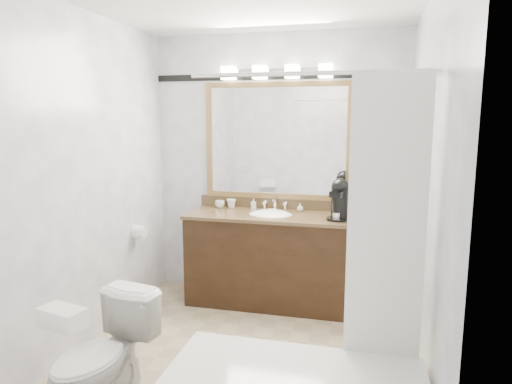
# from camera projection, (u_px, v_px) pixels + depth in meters

# --- Properties ---
(room) EXTENTS (2.42, 2.62, 2.52)m
(room) POSITION_uv_depth(u_px,v_px,m) (240.00, 187.00, 3.12)
(room) COLOR tan
(room) RESTS_ON ground
(vanity) EXTENTS (1.53, 0.58, 0.97)m
(vanity) POSITION_uv_depth(u_px,v_px,m) (270.00, 257.00, 4.23)
(vanity) COLOR black
(vanity) RESTS_ON ground
(mirror) EXTENTS (1.40, 0.04, 1.10)m
(mirror) POSITION_uv_depth(u_px,v_px,m) (277.00, 141.00, 4.31)
(mirror) COLOR #9A7645
(mirror) RESTS_ON room
(vanity_light_bar) EXTENTS (1.02, 0.14, 0.12)m
(vanity_light_bar) POSITION_uv_depth(u_px,v_px,m) (276.00, 72.00, 4.16)
(vanity_light_bar) COLOR silver
(vanity_light_bar) RESTS_ON room
(accent_stripe) EXTENTS (2.40, 0.01, 0.06)m
(accent_stripe) POSITION_uv_depth(u_px,v_px,m) (278.00, 76.00, 4.22)
(accent_stripe) COLOR black
(accent_stripe) RESTS_ON room
(tp_roll) EXTENTS (0.11, 0.12, 0.12)m
(tp_roll) POSITION_uv_depth(u_px,v_px,m) (139.00, 232.00, 4.12)
(tp_roll) COLOR white
(tp_roll) RESTS_ON room
(toilet) EXTENTS (0.51, 0.74, 0.69)m
(toilet) POSITION_uv_depth(u_px,v_px,m) (102.00, 358.00, 2.64)
(toilet) COLOR white
(toilet) RESTS_ON ground
(tissue_box) EXTENTS (0.26, 0.18, 0.10)m
(tissue_box) POSITION_uv_depth(u_px,v_px,m) (62.00, 317.00, 2.28)
(tissue_box) COLOR white
(tissue_box) RESTS_ON toilet
(coffee_maker) EXTENTS (0.19, 0.23, 0.35)m
(coffee_maker) POSITION_uv_depth(u_px,v_px,m) (340.00, 198.00, 3.93)
(coffee_maker) COLOR black
(coffee_maker) RESTS_ON vanity
(cup_left) EXTENTS (0.11, 0.11, 0.07)m
(cup_left) POSITION_uv_depth(u_px,v_px,m) (220.00, 204.00, 4.45)
(cup_left) COLOR white
(cup_left) RESTS_ON vanity
(cup_right) EXTENTS (0.11, 0.11, 0.08)m
(cup_right) POSITION_uv_depth(u_px,v_px,m) (231.00, 204.00, 4.44)
(cup_right) COLOR white
(cup_right) RESTS_ON vanity
(soap_bottle_a) EXTENTS (0.06, 0.06, 0.11)m
(soap_bottle_a) POSITION_uv_depth(u_px,v_px,m) (253.00, 204.00, 4.35)
(soap_bottle_a) COLOR white
(soap_bottle_a) RESTS_ON vanity
(soap_bottle_b) EXTENTS (0.08, 0.08, 0.08)m
(soap_bottle_b) POSITION_uv_depth(u_px,v_px,m) (300.00, 207.00, 4.28)
(soap_bottle_b) COLOR white
(soap_bottle_b) RESTS_ON vanity
(soap_bar) EXTENTS (0.09, 0.07, 0.02)m
(soap_bar) POSITION_uv_depth(u_px,v_px,m) (272.00, 210.00, 4.28)
(soap_bar) COLOR beige
(soap_bar) RESTS_ON vanity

